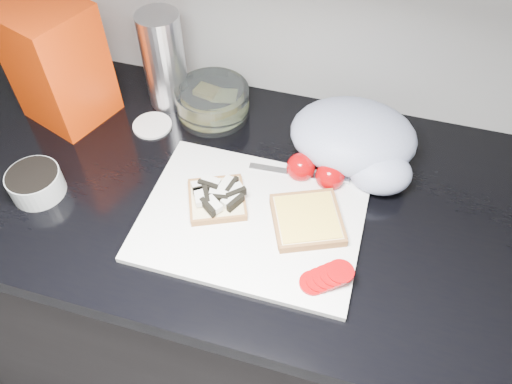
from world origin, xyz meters
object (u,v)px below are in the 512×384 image
Objects in this scene: bread_bag at (58,64)px; steel_canister at (164,61)px; cutting_board at (251,219)px; glass_bowl at (213,102)px.

steel_canister is at bearing 45.67° from bread_bag.
steel_canister is at bearing 134.73° from cutting_board.
glass_bowl is (-0.17, 0.26, 0.03)m from cutting_board.
cutting_board is at bearing -1.89° from bread_bag.
bread_bag reaches higher than cutting_board.
cutting_board is 1.86× the size of steel_canister.
bread_bag is (-0.30, -0.08, 0.09)m from glass_bowl.
cutting_board is at bearing -45.27° from steel_canister.
glass_bowl reaches higher than cutting_board.
cutting_board is 2.50× the size of glass_bowl.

